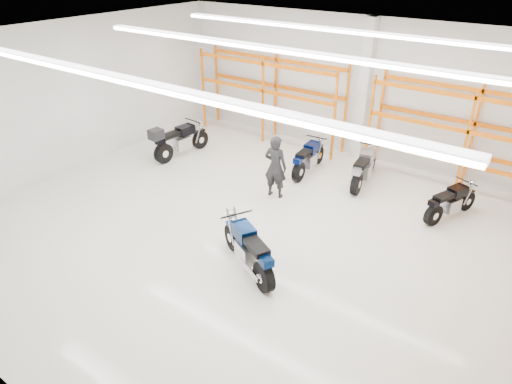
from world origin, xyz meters
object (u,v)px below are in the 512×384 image
Objects in this scene: motorcycle_main at (249,251)px; motorcycle_back_a at (177,141)px; motorcycle_back_b at (308,159)px; standing_man at (275,167)px; motorcycle_back_c at (364,169)px; motorcycle_back_d at (449,203)px; structural_column at (364,91)px.

motorcycle_back_a is at bearing 147.82° from motorcycle_main.
standing_man is (0.00, -1.83, 0.43)m from motorcycle_back_b.
standing_man is (4.16, -0.34, 0.32)m from motorcycle_back_a.
motorcycle_back_c is (1.73, 0.29, 0.03)m from motorcycle_back_b.
standing_man is at bearing -4.69° from motorcycle_back_a.
motorcycle_main is 5.61m from motorcycle_back_d.
motorcycle_back_a is at bearing -163.23° from motorcycle_back_c.
standing_man is 0.40× the size of structural_column.
motorcycle_back_c is 1.21× the size of standing_man.
motorcycle_back_a reaches higher than motorcycle_back_b.
motorcycle_back_b is 1.13× the size of motorcycle_back_d.
motorcycle_back_c is 2.71m from structural_column.
structural_column is (-1.00, 1.81, 1.75)m from motorcycle_back_c.
motorcycle_back_b is at bearing 177.25° from motorcycle_back_d.
motorcycle_back_a is at bearing -160.33° from motorcycle_back_b.
structural_column is (-0.72, 7.12, 1.73)m from motorcycle_main.
motorcycle_back_a reaches higher than motorcycle_main.
motorcycle_main reaches higher than motorcycle_back_b.
standing_man reaches higher than motorcycle_back_b.
structural_column is (0.73, 2.10, 1.77)m from motorcycle_back_b.
structural_column reaches higher than motorcycle_back_c.
motorcycle_main is 0.88× the size of motorcycle_back_a.
motorcycle_back_d is 4.65m from structural_column.
standing_man reaches higher than motorcycle_back_d.
structural_column is at bearing 95.79° from motorcycle_main.
motorcycle_main is 1.00× the size of motorcycle_back_b.
motorcycle_main reaches higher than motorcycle_back_c.
motorcycle_back_a is 1.31× the size of standing_man.
motorcycle_back_b is (-1.45, 5.02, -0.05)m from motorcycle_main.
motorcycle_back_b is 4.35m from motorcycle_back_d.
structural_column reaches higher than motorcycle_back_a.
motorcycle_back_a is 4.19m from standing_man.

